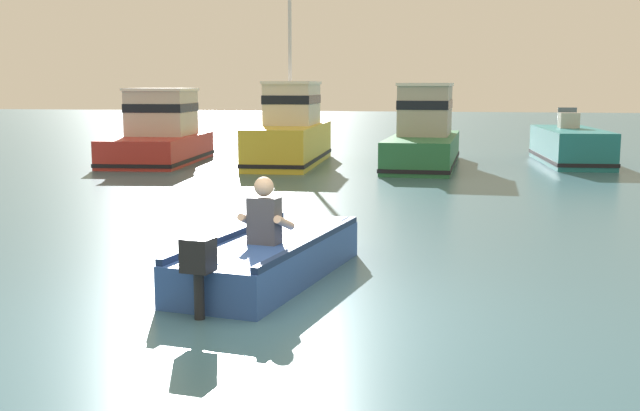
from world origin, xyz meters
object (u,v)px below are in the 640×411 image
Objects in this scene: moored_boat_red at (160,135)px; moored_boat_teal at (570,147)px; moored_boat_yellow at (290,133)px; moored_boat_green at (424,136)px; rowboat_with_person at (273,256)px.

moored_boat_teal is at bearing 8.81° from moored_boat_red.
moored_boat_yellow is 0.93× the size of moored_boat_green.
moored_boat_yellow is (-2.74, 12.92, 0.62)m from rowboat_with_person.
moored_boat_yellow reaches higher than rowboat_with_person.
moored_boat_teal is at bearing 18.43° from moored_boat_green.
moored_boat_red is at bearing 117.27° from rowboat_with_person.
moored_boat_yellow is at bearing 4.01° from moored_boat_red.
moored_boat_green is at bearing 85.64° from rowboat_with_person.
rowboat_with_person is 0.64× the size of moored_boat_green.
moored_boat_green is 1.19× the size of moored_boat_teal.
rowboat_with_person is 15.30m from moored_boat_teal.
rowboat_with_person is 13.22m from moored_boat_yellow.
moored_boat_green reaches higher than rowboat_with_person.
moored_boat_yellow reaches higher than moored_boat_teal.
moored_boat_red is 11.70m from moored_boat_teal.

